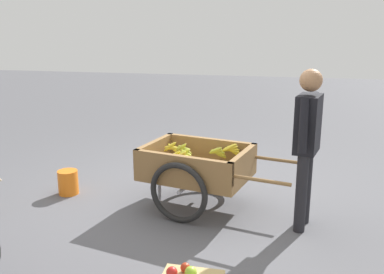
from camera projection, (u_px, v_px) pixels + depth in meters
The scene contains 4 objects.
ground_plane at pixel (189, 196), 5.13m from camera, with size 24.00×24.00×0.00m, color #56565B.
fruit_cart at pixel (197, 169), 4.73m from camera, with size 1.78×1.13×0.72m.
vendor_person at pixel (307, 136), 4.14m from camera, with size 0.27×0.56×1.57m.
plastic_bucket at pixel (68, 182), 5.18m from camera, with size 0.24×0.24×0.29m, color orange.
Camera 1 is at (-1.02, 4.67, 1.98)m, focal length 40.97 mm.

